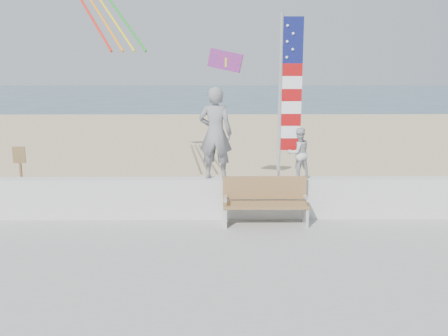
% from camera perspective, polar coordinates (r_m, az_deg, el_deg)
% --- Properties ---
extents(ground, '(220.00, 220.00, 0.00)m').
position_cam_1_polar(ground, '(8.86, -1.20, -10.96)').
color(ground, '#2E4B5D').
rests_on(ground, ground).
extents(sand, '(90.00, 40.00, 0.08)m').
position_cam_1_polar(sand, '(17.51, -0.90, 0.52)').
color(sand, tan).
rests_on(sand, ground).
extents(seawall, '(30.00, 0.35, 0.90)m').
position_cam_1_polar(seawall, '(10.55, -1.10, -3.62)').
color(seawall, silver).
rests_on(seawall, boardwalk).
extents(adult, '(0.81, 0.61, 2.00)m').
position_cam_1_polar(adult, '(10.27, -1.03, 4.21)').
color(adult, slate).
rests_on(adult, seawall).
extents(child, '(0.66, 0.60, 1.12)m').
position_cam_1_polar(child, '(10.48, 8.93, 1.78)').
color(child, '#BDBDBD').
rests_on(child, seawall).
extents(bench, '(1.80, 0.57, 1.00)m').
position_cam_1_polar(bench, '(10.15, 4.97, -3.94)').
color(bench, olive).
rests_on(bench, boardwalk).
extents(flag, '(0.50, 0.08, 3.50)m').
position_cam_1_polar(flag, '(10.29, 7.49, 9.24)').
color(flag, silver).
rests_on(flag, seawall).
extents(parafoil_kite, '(0.96, 0.35, 0.64)m').
position_cam_1_polar(parafoil_kite, '(12.70, 0.29, 12.77)').
color(parafoil_kite, red).
rests_on(parafoil_kite, ground).
extents(sign, '(0.32, 0.07, 1.46)m').
position_cam_1_polar(sign, '(13.07, -23.28, -0.18)').
color(sign, olive).
rests_on(sign, sand).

